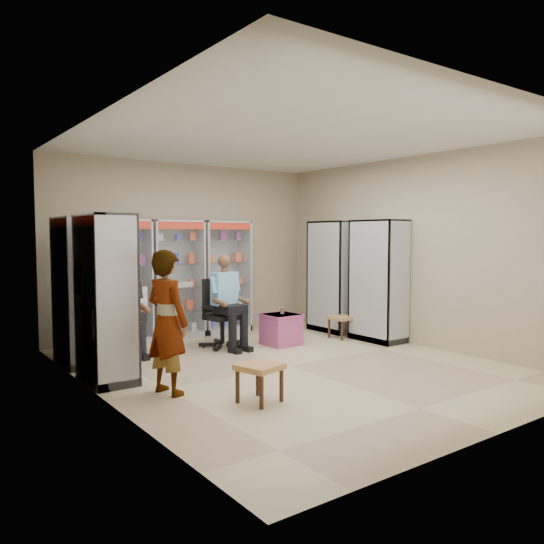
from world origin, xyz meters
TOP-DOWN VIEW (x-y plane):
  - floor at (0.00, 0.00)m, footprint 6.00×6.00m
  - room_shell at (0.00, 0.00)m, footprint 5.02×6.02m
  - cabinet_back_left at (-1.30, 2.73)m, footprint 0.90×0.50m
  - cabinet_back_mid at (-0.35, 2.73)m, footprint 0.90×0.50m
  - cabinet_back_right at (0.60, 2.73)m, footprint 0.90×0.50m
  - cabinet_right_far at (2.23, 1.60)m, footprint 0.90×0.50m
  - cabinet_right_near at (2.23, 0.50)m, footprint 0.90×0.50m
  - cabinet_left_far at (-2.23, 1.80)m, footprint 0.90×0.50m
  - cabinet_left_near at (-2.23, 0.70)m, footprint 0.90×0.50m
  - wooden_chair at (-1.55, 2.00)m, footprint 0.42×0.42m
  - seated_customer at (-1.55, 1.95)m, footprint 0.44×0.60m
  - office_chair at (-0.12, 1.57)m, footprint 0.63×0.63m
  - seated_shopkeeper at (-0.12, 1.52)m, footprint 0.50×0.66m
  - pink_trunk at (0.73, 1.17)m, footprint 0.53×0.51m
  - tea_glass at (0.77, 1.19)m, footprint 0.07×0.07m
  - woven_stool_a at (1.90, 1.01)m, footprint 0.39×0.39m
  - woven_stool_b at (-1.20, -1.02)m, footprint 0.50×0.50m
  - standing_man at (-1.85, -0.18)m, footprint 0.52×0.66m

SIDE VIEW (x-z plane):
  - floor at x=0.00m, z-range 0.00..0.00m
  - woven_stool_a at x=1.90m, z-range 0.00..0.38m
  - woven_stool_b at x=-1.20m, z-range 0.00..0.41m
  - pink_trunk at x=0.73m, z-range 0.00..0.49m
  - wooden_chair at x=-1.55m, z-range 0.00..0.94m
  - office_chair at x=-0.12m, z-range 0.00..1.07m
  - tea_glass at x=0.77m, z-range 0.49..0.60m
  - seated_customer at x=-1.55m, z-range 0.00..1.34m
  - seated_shopkeeper at x=-0.12m, z-range 0.00..1.36m
  - standing_man at x=-1.85m, z-range 0.00..1.59m
  - cabinet_back_left at x=-1.30m, z-range 0.00..2.00m
  - cabinet_back_mid at x=-0.35m, z-range 0.00..2.00m
  - cabinet_back_right at x=0.60m, z-range 0.00..2.00m
  - cabinet_right_far at x=2.23m, z-range 0.00..2.00m
  - cabinet_right_near at x=2.23m, z-range 0.00..2.00m
  - cabinet_left_far at x=-2.23m, z-range 0.00..2.00m
  - cabinet_left_near at x=-2.23m, z-range 0.00..2.00m
  - room_shell at x=0.00m, z-range 0.46..3.47m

